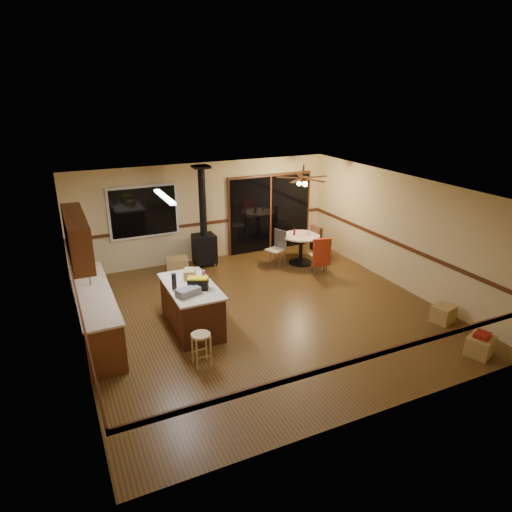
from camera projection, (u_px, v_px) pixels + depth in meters
floor at (262, 312)px, 9.48m from camera, size 7.00×7.00×0.00m
ceiling at (263, 189)px, 8.56m from camera, size 7.00×7.00×0.00m
wall_back at (205, 212)px, 11.99m from camera, size 7.00×0.00×7.00m
wall_front at (377, 336)px, 6.05m from camera, size 7.00×0.00×7.00m
wall_left at (74, 284)px, 7.64m from camera, size 0.00×7.00×7.00m
wall_right at (400, 231)px, 10.40m from camera, size 0.00×7.00×7.00m
chair_rail at (262, 268)px, 9.13m from camera, size 7.00×7.00×0.08m
window at (144, 212)px, 11.25m from camera, size 1.72×0.10×1.32m
sliding_door at (270, 214)px, 12.79m from camera, size 2.52×0.10×2.10m
lower_cabinets at (96, 314)px, 8.49m from camera, size 0.60×3.00×0.86m
countertop at (93, 292)px, 8.33m from camera, size 0.64×3.04×0.04m
upper_cabinets at (77, 237)px, 8.09m from camera, size 0.35×2.00×0.80m
kitchen_island at (192, 307)px, 8.72m from camera, size 0.88×1.68×0.90m
wood_stove at (204, 239)px, 11.73m from camera, size 0.55×0.50×2.52m
ceiling_fan at (303, 180)px, 11.33m from camera, size 0.24×0.24×0.55m
fluorescent_strip at (165, 197)px, 8.12m from camera, size 0.10×1.20×0.04m
toolbox_grey at (188, 292)px, 8.15m from camera, size 0.47×0.35×0.13m
toolbox_black at (198, 284)px, 8.37m from camera, size 0.42×0.34×0.21m
toolbox_yellow_lid at (198, 278)px, 8.33m from camera, size 0.41×0.33×0.03m
box_on_island at (190, 274)px, 8.83m from camera, size 0.30×0.34×0.19m
bottle_dark at (174, 282)px, 8.34m from camera, size 0.12×0.12×0.31m
bottle_pink at (204, 276)px, 8.69m from camera, size 0.07×0.07×0.22m
bottle_white at (189, 273)px, 8.87m from camera, size 0.08×0.08×0.19m
bar_stool at (201, 350)px, 7.59m from camera, size 0.39×0.39×0.59m
blue_bucket at (210, 331)px, 8.51m from camera, size 0.34×0.34×0.23m
dining_table at (301, 244)px, 11.91m from camera, size 0.97×0.97×0.78m
glass_red at (294, 232)px, 11.83m from camera, size 0.06×0.06×0.16m
glass_cream at (308, 232)px, 11.83m from camera, size 0.06×0.06×0.13m
chair_left at (278, 244)px, 11.77m from camera, size 0.52×0.51×0.51m
chair_near at (321, 252)px, 11.17m from camera, size 0.50×0.53×0.70m
chair_right at (317, 239)px, 12.14m from camera, size 0.46×0.44×0.70m
box_under_window at (177, 266)px, 11.34m from camera, size 0.60×0.51×0.42m
box_corner_a at (480, 346)px, 7.93m from camera, size 0.57×0.53×0.35m
box_corner_b at (443, 314)px, 9.05m from camera, size 0.50×0.46×0.34m
box_small_red at (482, 335)px, 7.86m from camera, size 0.33×0.31×0.07m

